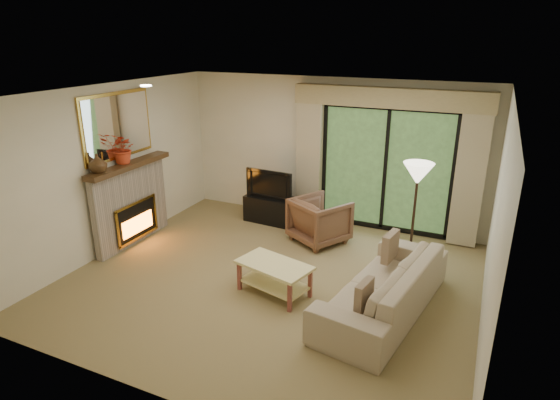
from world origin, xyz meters
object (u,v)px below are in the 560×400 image
at_px(armchair, 320,220).
at_px(coffee_table, 274,278).
at_px(sofa, 384,286).
at_px(media_console, 271,209).

xyz_separation_m(armchair, coffee_table, (0.02, -1.82, -0.16)).
height_order(armchair, sofa, armchair).
height_order(sofa, coffee_table, sofa).
bearing_deg(armchair, media_console, 7.33).
relative_size(armchair, sofa, 0.35).
distance_m(media_console, sofa, 3.28).
bearing_deg(media_console, armchair, -18.66).
height_order(media_console, coffee_table, media_console).
distance_m(sofa, coffee_table, 1.43).
bearing_deg(sofa, coffee_table, -72.87).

